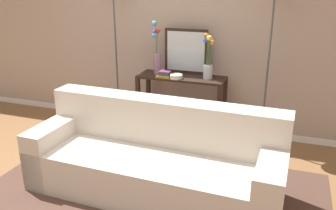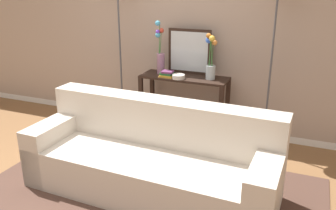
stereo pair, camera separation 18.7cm
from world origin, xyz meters
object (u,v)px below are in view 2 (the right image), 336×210
(wall_mirror, at_px, (189,52))
(vase_tall_flowers, at_px, (160,54))
(floor_lamp_left, at_px, (119,17))
(book_stack, at_px, (167,74))
(fruit_bowl, at_px, (179,77))
(couch, at_px, (152,161))
(book_row_under_console, at_px, (166,128))
(floor_lamp_right, at_px, (275,28))
(vase_short_flowers, at_px, (211,60))
(console_table, at_px, (184,96))

(wall_mirror, height_order, vase_tall_flowers, vase_tall_flowers)
(floor_lamp_left, height_order, book_stack, floor_lamp_left)
(fruit_bowl, bearing_deg, wall_mirror, 84.29)
(floor_lamp_left, bearing_deg, vase_tall_flowers, 2.06)
(couch, bearing_deg, book_row_under_console, 107.46)
(couch, xyz_separation_m, fruit_bowl, (-0.20, 1.22, 0.53))
(floor_lamp_left, xyz_separation_m, book_row_under_console, (0.66, -0.01, -1.46))
(book_stack, bearing_deg, floor_lamp_right, 5.15)
(floor_lamp_right, xyz_separation_m, wall_mirror, (-1.05, 0.16, -0.37))
(floor_lamp_left, xyz_separation_m, floor_lamp_right, (1.97, -0.00, -0.04))
(vase_short_flowers, bearing_deg, book_row_under_console, -179.53)
(fruit_bowl, bearing_deg, floor_lamp_right, 7.16)
(floor_lamp_right, relative_size, vase_short_flowers, 3.33)
(book_stack, relative_size, book_row_under_console, 0.46)
(floor_lamp_left, relative_size, vase_tall_flowers, 2.84)
(floor_lamp_right, relative_size, book_row_under_console, 4.65)
(console_table, height_order, book_row_under_console, console_table)
(couch, distance_m, floor_lamp_right, 1.99)
(couch, bearing_deg, wall_mirror, 96.23)
(couch, distance_m, fruit_bowl, 1.34)
(floor_lamp_right, distance_m, book_stack, 1.39)
(vase_short_flowers, relative_size, book_stack, 3.06)
(console_table, bearing_deg, book_row_under_console, -180.00)
(wall_mirror, height_order, fruit_bowl, wall_mirror)
(floor_lamp_right, relative_size, book_stack, 10.18)
(console_table, bearing_deg, book_stack, -150.97)
(fruit_bowl, bearing_deg, vase_tall_flowers, 153.66)
(floor_lamp_left, distance_m, floor_lamp_right, 1.97)
(console_table, distance_m, vase_short_flowers, 0.60)
(book_row_under_console, bearing_deg, wall_mirror, 33.00)
(console_table, xyz_separation_m, vase_short_flowers, (0.33, 0.00, 0.50))
(console_table, relative_size, floor_lamp_left, 0.58)
(vase_tall_flowers, bearing_deg, fruit_bowl, -26.34)
(floor_lamp_left, height_order, vase_short_flowers, floor_lamp_left)
(couch, bearing_deg, vase_short_flowers, 82.91)
(vase_tall_flowers, bearing_deg, book_stack, -41.12)
(couch, xyz_separation_m, book_row_under_console, (-0.42, 1.35, -0.26))
(vase_tall_flowers, distance_m, book_stack, 0.30)
(floor_lamp_left, bearing_deg, fruit_bowl, -8.61)
(floor_lamp_left, bearing_deg, couch, -51.23)
(floor_lamp_right, distance_m, vase_tall_flowers, 1.45)
(couch, relative_size, floor_lamp_right, 1.30)
(wall_mirror, distance_m, book_row_under_console, 1.09)
(floor_lamp_left, distance_m, fruit_bowl, 1.12)
(wall_mirror, distance_m, vase_short_flowers, 0.37)
(floor_lamp_left, xyz_separation_m, book_stack, (0.73, -0.11, -0.66))
(console_table, height_order, wall_mirror, wall_mirror)
(floor_lamp_left, relative_size, wall_mirror, 3.35)
(vase_short_flowers, bearing_deg, wall_mirror, 153.97)
(floor_lamp_right, distance_m, fruit_bowl, 1.25)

